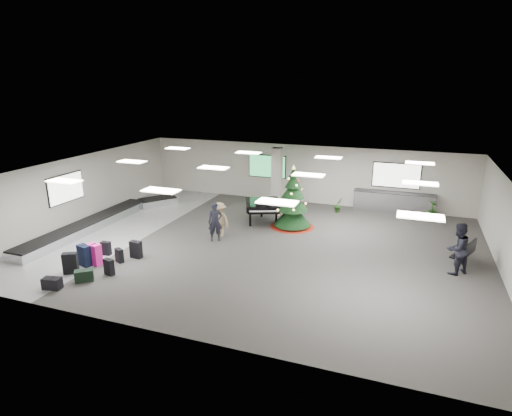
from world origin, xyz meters
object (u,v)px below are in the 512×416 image
(baggage_carousel, at_px, (103,220))
(traveler_b, at_px, (220,219))
(service_counter, at_px, (394,202))
(pink_suitcase, at_px, (95,254))
(traveler_bench, at_px, (457,249))
(potted_plant_right, at_px, (433,210))
(grand_piano, at_px, (262,205))
(traveler_a, at_px, (215,222))
(christmas_tree, at_px, (293,206))
(potted_plant_left, at_px, (338,205))
(bench, at_px, (466,251))

(baggage_carousel, xyz_separation_m, traveler_b, (5.88, 0.49, 0.55))
(service_counter, xyz_separation_m, pink_suitcase, (-10.07, -10.61, -0.14))
(traveler_bench, bearing_deg, potted_plant_right, -127.49)
(baggage_carousel, relative_size, grand_piano, 3.97)
(pink_suitcase, distance_m, traveler_a, 4.95)
(service_counter, distance_m, grand_piano, 6.96)
(service_counter, bearing_deg, traveler_b, -138.09)
(christmas_tree, xyz_separation_m, potted_plant_right, (6.20, 3.58, -0.58))
(traveler_a, bearing_deg, service_counter, 13.91)
(traveler_b, bearing_deg, traveler_bench, 15.05)
(christmas_tree, bearing_deg, pink_suitcase, -130.79)
(potted_plant_left, bearing_deg, traveler_a, -125.64)
(pink_suitcase, relative_size, potted_plant_right, 0.97)
(christmas_tree, bearing_deg, traveler_a, -132.06)
(traveler_b, bearing_deg, bench, 21.28)
(pink_suitcase, bearing_deg, traveler_b, 66.82)
(traveler_b, relative_size, traveler_bench, 0.81)
(christmas_tree, xyz_separation_m, potted_plant_left, (1.63, 3.01, -0.62))
(traveler_a, xyz_separation_m, traveler_bench, (9.37, -0.02, 0.10))
(pink_suitcase, height_order, grand_piano, grand_piano)
(bench, height_order, traveler_a, traveler_a)
(christmas_tree, height_order, grand_piano, christmas_tree)
(traveler_b, bearing_deg, potted_plant_left, 69.89)
(pink_suitcase, relative_size, grand_piano, 0.34)
(baggage_carousel, xyz_separation_m, christmas_tree, (8.52, 2.80, 0.80))
(traveler_a, bearing_deg, pink_suitcase, -160.49)
(pink_suitcase, bearing_deg, traveler_bench, 29.09)
(bench, bearing_deg, traveler_bench, -87.80)
(baggage_carousel, xyz_separation_m, pink_suitcase, (2.77, -3.87, 0.19))
(pink_suitcase, distance_m, grand_piano, 8.07)
(pink_suitcase, relative_size, bench, 0.57)
(christmas_tree, relative_size, traveler_bench, 1.56)
(christmas_tree, xyz_separation_m, traveler_a, (-2.60, -2.88, -0.17))
(bench, relative_size, traveler_a, 0.88)
(christmas_tree, relative_size, traveler_b, 1.92)
(service_counter, xyz_separation_m, traveler_b, (-6.96, -6.24, 0.22))
(service_counter, relative_size, pink_suitcase, 4.85)
(service_counter, distance_m, potted_plant_left, 2.85)
(traveler_a, distance_m, traveler_b, 0.58)
(baggage_carousel, height_order, pink_suitcase, pink_suitcase)
(service_counter, height_order, potted_plant_right, service_counter)
(christmas_tree, height_order, traveler_a, christmas_tree)
(grand_piano, height_order, traveler_a, traveler_a)
(traveler_a, bearing_deg, potted_plant_left, 23.67)
(traveler_a, bearing_deg, grand_piano, 40.65)
(baggage_carousel, relative_size, bench, 6.59)
(traveler_b, distance_m, potted_plant_right, 10.63)
(service_counter, relative_size, traveler_a, 2.41)
(grand_piano, height_order, potted_plant_left, grand_piano)
(pink_suitcase, bearing_deg, baggage_carousel, 137.92)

